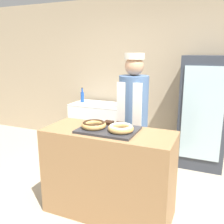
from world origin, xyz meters
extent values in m
plane|color=#B7A88E|center=(0.00, 0.00, 0.00)|extent=(14.00, 14.00, 0.00)
cube|color=tan|center=(0.00, 2.13, 1.35)|extent=(8.00, 0.06, 2.70)
cube|color=#997047|center=(0.00, 0.00, 0.48)|extent=(1.39, 0.57, 0.96)
cube|color=#2D2D33|center=(0.00, 0.00, 0.98)|extent=(0.60, 0.44, 0.02)
torus|color=tan|center=(-0.15, -0.03, 1.02)|extent=(0.26, 0.26, 0.06)
torus|color=#331E0F|center=(-0.15, -0.03, 1.04)|extent=(0.24, 0.24, 0.04)
torus|color=tan|center=(0.15, -0.03, 1.02)|extent=(0.26, 0.26, 0.06)
torus|color=beige|center=(0.15, -0.03, 1.04)|extent=(0.24, 0.24, 0.04)
cube|color=black|center=(-0.06, 0.15, 1.00)|extent=(0.10, 0.10, 0.03)
cube|color=black|center=(0.06, 0.15, 1.00)|extent=(0.10, 0.10, 0.03)
cylinder|color=#4C4C51|center=(0.06, 0.64, 0.42)|extent=(0.26, 0.26, 0.85)
cylinder|color=#4C6B99|center=(0.06, 0.64, 1.17)|extent=(0.37, 0.37, 0.64)
cube|color=white|center=(0.06, 0.47, 0.75)|extent=(0.31, 0.02, 1.33)
sphere|color=tan|center=(0.06, 0.64, 1.60)|extent=(0.23, 0.23, 0.23)
cylinder|color=white|center=(0.06, 0.64, 1.72)|extent=(0.24, 0.24, 0.07)
cube|color=#333842|center=(0.84, 1.75, 0.86)|extent=(0.68, 0.64, 1.71)
cube|color=silver|center=(0.84, 1.42, 0.89)|extent=(0.56, 0.02, 1.37)
cube|color=white|center=(-0.96, 1.75, 0.42)|extent=(1.02, 0.58, 0.84)
cube|color=gray|center=(-0.96, 1.75, 0.82)|extent=(1.02, 0.58, 0.01)
cylinder|color=#1E4CB2|center=(-1.32, 1.76, 0.93)|extent=(0.06, 0.06, 0.19)
cylinder|color=#1E4CB2|center=(-1.32, 1.76, 1.06)|extent=(0.03, 0.03, 0.07)
cylinder|color=black|center=(-1.32, 1.76, 1.11)|extent=(0.03, 0.03, 0.01)
cylinder|color=#1E4CB2|center=(-0.55, 1.86, 0.90)|extent=(0.06, 0.06, 0.14)
cylinder|color=#1E4CB2|center=(-0.55, 1.86, 1.00)|extent=(0.03, 0.03, 0.05)
cylinder|color=black|center=(-0.55, 1.86, 1.03)|extent=(0.03, 0.03, 0.01)
cylinder|color=#1E4CB2|center=(-0.51, 1.59, 0.93)|extent=(0.07, 0.07, 0.18)
cylinder|color=#1E4CB2|center=(-0.51, 1.59, 1.05)|extent=(0.03, 0.03, 0.07)
cylinder|color=black|center=(-0.51, 1.59, 1.09)|extent=(0.03, 0.03, 0.01)
camera|label=1|loc=(1.02, -2.26, 1.77)|focal=40.00mm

